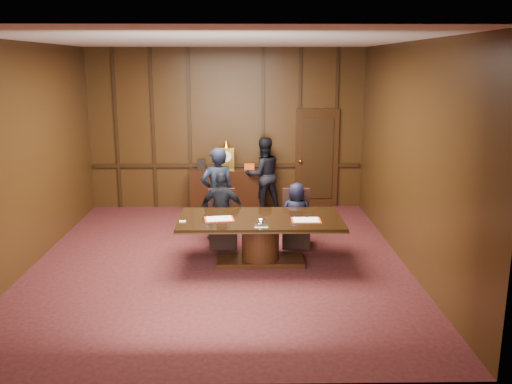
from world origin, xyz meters
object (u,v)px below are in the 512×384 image
sideboard (227,188)px  conference_table (260,233)px  signatory_left (222,210)px  witness_left (217,194)px  signatory_right (296,215)px  witness_right (263,175)px

sideboard → conference_table: (0.66, -3.33, 0.02)m
signatory_left → witness_left: bearing=-71.8°
signatory_right → conference_table: bearing=56.5°
conference_table → sideboard: bearing=101.3°
signatory_left → witness_left: 0.51m
signatory_left → signatory_right: bearing=-174.5°
witness_right → conference_table: bearing=69.0°
signatory_left → signatory_right: signatory_left is taller
conference_table → witness_right: size_ratio=1.61×
witness_right → witness_left: bearing=46.4°
signatory_right → sideboard: bearing=-57.0°
sideboard → witness_right: 0.88m
sideboard → signatory_left: size_ratio=1.19×
signatory_right → witness_left: witness_left is taller
sideboard → witness_right: witness_right is taller
conference_table → signatory_left: size_ratio=1.94×
signatory_right → signatory_left: bearing=5.6°
sideboard → conference_table: size_ratio=0.61×
sideboard → witness_right: bearing=-11.3°
signatory_right → witness_left: (-1.40, 0.46, 0.28)m
sideboard → witness_left: 2.10m
witness_left → signatory_left: bearing=83.9°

